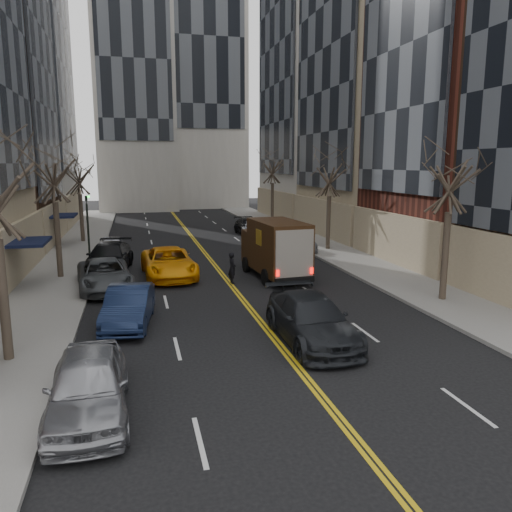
# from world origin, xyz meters

# --- Properties ---
(ground) EXTENTS (160.00, 160.00, 0.00)m
(ground) POSITION_xyz_m (0.00, 0.00, 0.00)
(ground) COLOR black
(ground) RESTS_ON ground
(sidewalk_left) EXTENTS (4.00, 66.00, 0.15)m
(sidewalk_left) POSITION_xyz_m (-9.00, 27.00, 0.07)
(sidewalk_left) COLOR slate
(sidewalk_left) RESTS_ON ground
(sidewalk_right) EXTENTS (4.00, 66.00, 0.15)m
(sidewalk_right) POSITION_xyz_m (9.00, 27.00, 0.07)
(sidewalk_right) COLOR slate
(sidewalk_right) RESTS_ON ground
(streetwall_right) EXTENTS (12.26, 49.00, 34.00)m
(streetwall_right) POSITION_xyz_m (16.38, 32.20, 15.09)
(streetwall_right) COLOR #4C301E
(streetwall_right) RESTS_ON ground
(tree_lf_mid) EXTENTS (3.20, 3.20, 8.91)m
(tree_lf_mid) POSITION_xyz_m (-8.80, 20.00, 6.60)
(tree_lf_mid) COLOR #382D23
(tree_lf_mid) RESTS_ON sidewalk_left
(tree_lf_far) EXTENTS (3.20, 3.20, 8.12)m
(tree_lf_far) POSITION_xyz_m (-8.80, 33.00, 6.02)
(tree_lf_far) COLOR #382D23
(tree_lf_far) RESTS_ON sidewalk_left
(tree_rt_near) EXTENTS (3.20, 3.20, 8.71)m
(tree_rt_near) POSITION_xyz_m (8.80, 11.00, 6.45)
(tree_rt_near) COLOR #382D23
(tree_rt_near) RESTS_ON sidewalk_right
(tree_rt_mid) EXTENTS (3.20, 3.20, 8.32)m
(tree_rt_mid) POSITION_xyz_m (8.80, 25.00, 6.17)
(tree_rt_mid) COLOR #382D23
(tree_rt_mid) RESTS_ON sidewalk_right
(tree_rt_far) EXTENTS (3.20, 3.20, 9.11)m
(tree_rt_far) POSITION_xyz_m (8.80, 40.00, 6.74)
(tree_rt_far) COLOR #382D23
(tree_rt_far) RESTS_ON sidewalk_right
(traffic_signal) EXTENTS (0.29, 0.26, 4.70)m
(traffic_signal) POSITION_xyz_m (-7.39, 22.00, 2.82)
(traffic_signal) COLOR black
(traffic_signal) RESTS_ON sidewalk_left
(ups_truck) EXTENTS (2.75, 6.00, 3.20)m
(ups_truck) POSITION_xyz_m (2.70, 17.51, 1.61)
(ups_truck) COLOR black
(ups_truck) RESTS_ON ground
(observer_sedan) EXTENTS (2.30, 5.59, 1.62)m
(observer_sedan) POSITION_xyz_m (1.20, 7.57, 0.81)
(observer_sedan) COLOR black
(observer_sedan) RESTS_ON ground
(taxi) EXTENTS (3.01, 5.99, 1.63)m
(taxi) POSITION_xyz_m (-3.00, 19.03, 0.81)
(taxi) COLOR orange
(taxi) RESTS_ON ground
(pedestrian) EXTENTS (0.46, 0.64, 1.66)m
(pedestrian) POSITION_xyz_m (0.14, 16.77, 0.83)
(pedestrian) COLOR black
(pedestrian) RESTS_ON ground
(parked_lf_a) EXTENTS (2.04, 4.85, 1.64)m
(parked_lf_a) POSITION_xyz_m (-6.03, 3.83, 0.82)
(parked_lf_a) COLOR #999BA1
(parked_lf_a) RESTS_ON ground
(parked_lf_b) EXTENTS (2.19, 4.78, 1.52)m
(parked_lf_b) POSITION_xyz_m (-5.10, 10.98, 0.76)
(parked_lf_b) COLOR #111B37
(parked_lf_b) RESTS_ON ground
(parked_lf_c) EXTENTS (3.15, 5.73, 1.52)m
(parked_lf_c) POSITION_xyz_m (-6.30, 16.95, 0.76)
(parked_lf_c) COLOR #44474B
(parked_lf_c) RESTS_ON ground
(parked_lf_d) EXTENTS (3.05, 5.93, 1.64)m
(parked_lf_d) POSITION_xyz_m (-6.30, 21.47, 0.82)
(parked_lf_d) COLOR black
(parked_lf_d) RESTS_ON ground
(parked_lf_e) EXTENTS (1.79, 4.30, 1.45)m
(parked_lf_e) POSITION_xyz_m (-6.30, 25.74, 0.73)
(parked_lf_e) COLOR #AAABB1
(parked_lf_e) RESTS_ON ground
(parked_rt_a) EXTENTS (2.03, 4.57, 1.46)m
(parked_rt_a) POSITION_xyz_m (6.30, 25.06, 0.73)
(parked_rt_a) COLOR #47494E
(parked_rt_a) RESTS_ON ground
(parked_rt_b) EXTENTS (2.34, 4.81, 1.32)m
(parked_rt_b) POSITION_xyz_m (5.24, 33.48, 0.66)
(parked_rt_b) COLOR #B4B6BC
(parked_rt_b) RESTS_ON ground
(parked_rt_c) EXTENTS (2.15, 5.02, 1.44)m
(parked_rt_c) POSITION_xyz_m (5.10, 34.22, 0.72)
(parked_rt_c) COLOR black
(parked_rt_c) RESTS_ON ground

